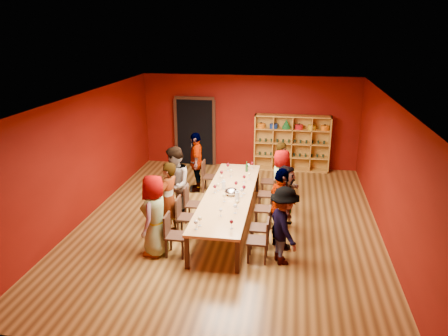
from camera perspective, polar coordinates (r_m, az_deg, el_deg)
The scene contains 46 objects.
room_shell at distance 10.01m, azimuth 0.65°, elevation 0.64°, with size 7.10×9.10×3.04m.
tasting_table at distance 10.28m, azimuth 0.64°, elevation -3.61°, with size 1.10×4.50×0.75m.
doorway at distance 14.64m, azimuth -3.76°, elevation 4.78°, with size 1.40×0.17×2.30m.
shelving_unit at distance 14.20m, azimuth 8.85°, elevation 3.60°, with size 2.40×0.40×1.80m.
chair_person_left_0 at distance 9.04m, azimuth -6.76°, elevation -8.38°, with size 0.42×0.42×0.89m.
person_left_0 at distance 8.99m, azimuth -9.06°, elevation -6.13°, with size 0.83×0.45×1.71m, color pink.
chair_person_left_1 at distance 9.83m, azimuth -5.33°, elevation -6.06°, with size 0.42×0.42×0.89m.
person_left_1 at distance 9.78m, azimuth -7.27°, elevation -4.04°, with size 0.62×0.45×1.69m, color #141E39.
chair_person_left_2 at distance 10.49m, azimuth -4.34°, elevation -4.42°, with size 0.42×0.42×0.89m.
person_left_2 at distance 10.43m, azimuth -6.46°, elevation -2.15°, with size 0.89×0.49×1.83m, color #BE7F88.
chair_person_left_4 at distance 12.32m, azimuth -2.19°, elevation -0.86°, with size 0.42×0.42×0.89m.
person_left_4 at distance 12.27m, azimuth -3.64°, elevation 0.79°, with size 1.00×0.45×1.70m, color #454549.
chair_person_right_0 at distance 8.81m, azimuth 4.97°, elevation -9.09°, with size 0.42×0.42×0.89m.
person_right_0 at distance 8.66m, azimuth 7.82°, elevation -7.48°, with size 1.03×0.42×1.59m, color silver.
chair_person_right_1 at distance 9.33m, azimuth 5.25°, elevation -7.46°, with size 0.42×0.42×0.89m.
person_right_1 at distance 9.15m, azimuth 7.39°, elevation -5.37°, with size 1.04×0.47×1.77m, color silver.
chair_person_right_2 at distance 10.25m, azimuth 5.66°, elevation -5.02°, with size 0.42×0.42×0.89m.
person_right_2 at distance 10.13m, azimuth 8.00°, elevation -3.77°, with size 1.41×0.41×1.52m, color #46464A.
chair_person_right_3 at distance 11.10m, azimuth 5.98°, elevation -3.15°, with size 0.42×0.42×0.89m.
person_right_3 at distance 10.98m, azimuth 7.45°, elevation -1.71°, with size 0.79×0.43×1.61m, color pink.
chair_person_right_4 at distance 12.00m, azimuth 6.26°, elevation -1.49°, with size 0.42×0.42×0.89m.
person_right_4 at distance 11.90m, azimuth 7.59°, elevation -0.29°, with size 0.57×0.41×1.55m, color #5E8EC2.
wine_glass_0 at distance 10.37m, azimuth -0.78°, elevation -2.26°, with size 0.08×0.08×0.20m.
wine_glass_1 at distance 11.20m, azimuth -0.32°, elevation -0.60°, with size 0.09×0.09×0.22m.
wine_glass_2 at distance 10.48m, azimuth 1.58°, elevation -2.02°, with size 0.08×0.08×0.20m.
wine_glass_3 at distance 9.04m, azimuth -0.43°, elevation -5.56°, with size 0.07×0.07×0.18m.
wine_glass_4 at distance 8.50m, azimuth -3.68°, elevation -7.12°, with size 0.08×0.08×0.20m.
wine_glass_5 at distance 10.26m, azimuth -1.20°, elevation -2.48°, with size 0.08×0.08×0.20m.
wine_glass_6 at distance 10.91m, azimuth -0.34°, elevation -1.21°, with size 0.08×0.08×0.20m.
wine_glass_7 at distance 11.35m, azimuth 0.94°, elevation -0.41°, with size 0.08×0.08×0.20m.
wine_glass_8 at distance 9.17m, azimuth 1.47°, elevation -5.05°, with size 0.09×0.09×0.21m.
wine_glass_9 at distance 9.43m, azimuth 1.75°, elevation -4.50°, with size 0.07×0.07×0.19m.
wine_glass_10 at distance 10.93m, azimuth 2.65°, elevation -1.20°, with size 0.08×0.08×0.20m.
wine_glass_11 at distance 10.20m, azimuth 2.62°, elevation -2.56°, with size 0.09×0.09×0.22m.
wine_glass_12 at distance 9.75m, azimuth 0.03°, elevation -3.66°, with size 0.08×0.08×0.19m.
wine_glass_13 at distance 8.52m, azimuth 0.97°, elevation -7.08°, with size 0.07×0.07×0.19m.
wine_glass_14 at distance 11.15m, azimuth 3.32°, elevation -0.85°, with size 0.08×0.08×0.19m.
wine_glass_15 at distance 8.63m, azimuth -3.18°, elevation -6.66°, with size 0.08×0.08×0.21m.
wine_glass_16 at distance 11.78m, azimuth 0.51°, elevation 0.36°, with size 0.09×0.09×0.22m.
wine_glass_17 at distance 11.82m, azimuth 3.21°, elevation 0.32°, with size 0.08×0.08×0.20m.
wine_glass_18 at distance 10.05m, azimuth 2.33°, elevation -2.92°, with size 0.08×0.08×0.21m.
wine_glass_19 at distance 11.99m, azimuth 3.70°, elevation 0.58°, with size 0.08×0.08×0.20m.
spittoon_bowl at distance 10.17m, azimuth 0.95°, elevation -3.11°, with size 0.32×0.32×0.17m, color #B1B4B8.
carafe_a at distance 10.49m, azimuth -0.04°, elevation -2.23°, with size 0.10×0.10×0.24m.
carafe_b at distance 9.80m, azimuth 1.74°, elevation -3.71°, with size 0.12×0.12×0.26m.
wine_bottle at distance 11.76m, azimuth 2.98°, elevation 0.03°, with size 0.09×0.09×0.28m.
Camera 1 is at (1.41, -9.44, 4.54)m, focal length 35.00 mm.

